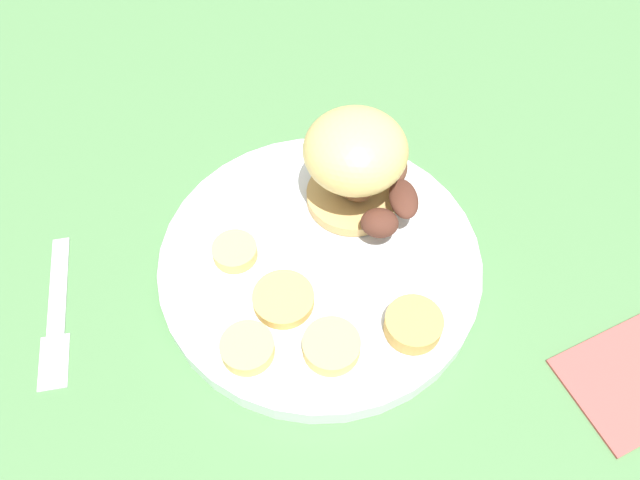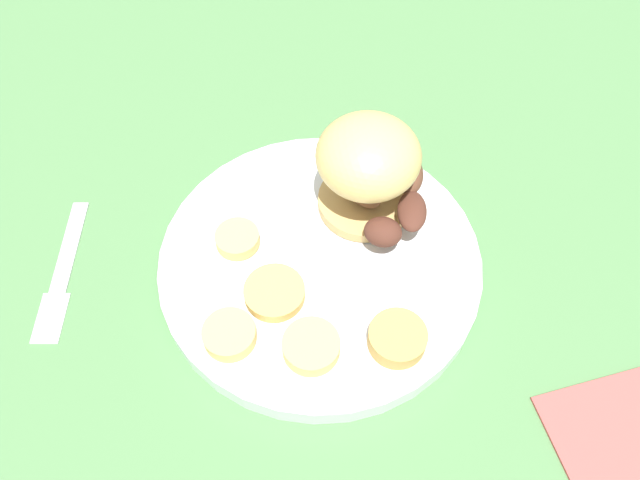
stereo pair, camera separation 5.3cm
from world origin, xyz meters
name	(u,v)px [view 1 (the left image)]	position (x,y,z in m)	size (l,w,h in m)	color
ground_plane	(320,269)	(0.00, 0.00, 0.00)	(4.00, 4.00, 0.00)	#4C7A47
dinner_plate	(320,262)	(0.00, 0.00, 0.01)	(0.29, 0.29, 0.02)	white
sandwich	(362,163)	(-0.01, -0.07, 0.08)	(0.11, 0.11, 0.10)	tan
potato_round_0	(283,299)	(0.01, 0.06, 0.03)	(0.05, 0.05, 0.01)	tan
potato_round_1	(413,324)	(-0.10, 0.03, 0.03)	(0.05, 0.05, 0.02)	tan
potato_round_2	(331,346)	(-0.05, 0.08, 0.03)	(0.05, 0.05, 0.01)	#DBB766
potato_round_3	(235,251)	(0.07, 0.03, 0.03)	(0.04, 0.04, 0.01)	#DBB766
potato_round_4	(247,348)	(0.01, 0.11, 0.03)	(0.04, 0.04, 0.01)	#DBB766
fork	(57,311)	(0.19, 0.14, 0.00)	(0.10, 0.13, 0.00)	silver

